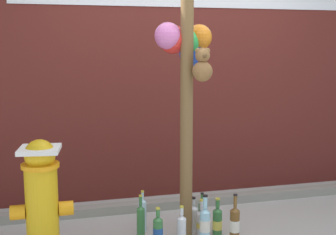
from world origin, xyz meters
name	(u,v)px	position (x,y,z in m)	size (l,w,h in m)	color
building_wall	(176,1)	(0.00, 1.43, 1.94)	(10.00, 0.21, 3.88)	#561E19
curb_strip	(189,202)	(0.00, 0.95, 0.04)	(8.00, 0.12, 0.08)	gray
memorial_post	(187,28)	(-0.22, 0.33, 1.64)	(0.48, 0.49, 2.83)	brown
fire_hydrant	(42,199)	(-1.33, 0.14, 0.46)	(0.43, 0.30, 0.88)	gold
bottle_0	(235,223)	(0.12, 0.14, 0.13)	(0.08, 0.08, 0.37)	brown
bottle_1	(193,217)	(-0.14, 0.40, 0.12)	(0.08, 0.08, 0.28)	silver
bottle_2	(141,221)	(-0.59, 0.34, 0.14)	(0.06, 0.06, 0.36)	#337038
bottle_3	(202,213)	(-0.04, 0.46, 0.11)	(0.06, 0.06, 0.29)	#337038
bottle_4	(182,230)	(-0.32, 0.11, 0.13)	(0.07, 0.07, 0.32)	silver
bottle_5	(158,232)	(-0.51, 0.10, 0.14)	(0.07, 0.07, 0.33)	#337038
bottle_6	(205,224)	(-0.13, 0.13, 0.15)	(0.08, 0.08, 0.39)	#93CCE0
bottle_7	(217,221)	(0.02, 0.27, 0.11)	(0.08, 0.08, 0.30)	#337038
bottle_8	(201,222)	(-0.11, 0.28, 0.11)	(0.08, 0.08, 0.30)	silver
bottle_9	(143,214)	(-0.54, 0.49, 0.14)	(0.06, 0.06, 0.34)	#B2DBEA
litter_0	(43,213)	(-1.34, 1.11, 0.00)	(0.06, 0.05, 0.01)	#8C99B2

